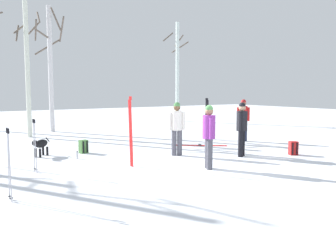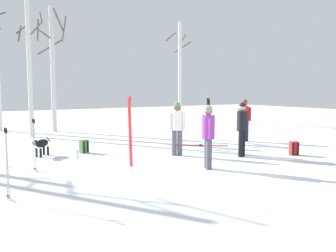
{
  "view_description": "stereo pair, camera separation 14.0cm",
  "coord_description": "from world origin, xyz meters",
  "px_view_note": "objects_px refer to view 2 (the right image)",
  "views": [
    {
      "loc": [
        -5.91,
        -7.51,
        2.13
      ],
      "look_at": [
        0.22,
        1.81,
        1.0
      ],
      "focal_mm": 39.04,
      "sensor_mm": 36.0,
      "label": 1
    },
    {
      "loc": [
        -5.8,
        -7.58,
        2.13
      ],
      "look_at": [
        0.22,
        1.81,
        1.0
      ],
      "focal_mm": 39.04,
      "sensor_mm": 36.0,
      "label": 2
    }
  ],
  "objects_px": {
    "person_3": "(208,133)",
    "backpack_0": "(84,147)",
    "dog": "(41,144)",
    "ski_pair_lying_0": "(202,145)",
    "person_1": "(242,126)",
    "ski_poles_0": "(34,144)",
    "person_2": "(245,117)",
    "backpack_1": "(294,149)",
    "ski_pair_planted_2": "(130,132)",
    "person_0": "(177,125)",
    "birch_tree_5": "(53,65)",
    "birch_tree_6": "(180,70)",
    "water_bottle_0": "(78,155)",
    "ski_poles_1": "(7,162)",
    "ski_pair_planted_0": "(208,119)",
    "birch_tree_4": "(29,66)"
  },
  "relations": [
    {
      "from": "person_3",
      "to": "birch_tree_6",
      "type": "relative_size",
      "value": 0.27
    },
    {
      "from": "person_1",
      "to": "birch_tree_5",
      "type": "bearing_deg",
      "value": 106.83
    },
    {
      "from": "ski_pair_lying_0",
      "to": "ski_poles_0",
      "type": "xyz_separation_m",
      "value": [
        -6.31,
        -1.11,
        0.72
      ]
    },
    {
      "from": "ski_pair_lying_0",
      "to": "birch_tree_6",
      "type": "distance_m",
      "value": 11.14
    },
    {
      "from": "ski_pair_planted_2",
      "to": "birch_tree_6",
      "type": "bearing_deg",
      "value": 50.13
    },
    {
      "from": "ski_pair_planted_2",
      "to": "ski_pair_lying_0",
      "type": "distance_m",
      "value": 4.44
    },
    {
      "from": "person_2",
      "to": "birch_tree_4",
      "type": "xyz_separation_m",
      "value": [
        -7.03,
        6.11,
        2.17
      ]
    },
    {
      "from": "ski_poles_1",
      "to": "backpack_1",
      "type": "relative_size",
      "value": 3.19
    },
    {
      "from": "backpack_1",
      "to": "person_1",
      "type": "bearing_deg",
      "value": 155.46
    },
    {
      "from": "backpack_0",
      "to": "person_3",
      "type": "bearing_deg",
      "value": -65.0
    },
    {
      "from": "ski_poles_0",
      "to": "backpack_1",
      "type": "relative_size",
      "value": 3.12
    },
    {
      "from": "person_3",
      "to": "ski_pair_planted_2",
      "type": "xyz_separation_m",
      "value": [
        -1.59,
        1.43,
        -0.02
      ]
    },
    {
      "from": "person_0",
      "to": "person_2",
      "type": "distance_m",
      "value": 4.28
    },
    {
      "from": "birch_tree_6",
      "to": "birch_tree_4",
      "type": "bearing_deg",
      "value": -163.07
    },
    {
      "from": "water_bottle_0",
      "to": "birch_tree_5",
      "type": "bearing_deg",
      "value": 79.44
    },
    {
      "from": "dog",
      "to": "birch_tree_6",
      "type": "bearing_deg",
      "value": 36.77
    },
    {
      "from": "ski_pair_planted_2",
      "to": "ski_poles_0",
      "type": "distance_m",
      "value": 2.5
    },
    {
      "from": "person_1",
      "to": "person_3",
      "type": "height_order",
      "value": "same"
    },
    {
      "from": "person_0",
      "to": "birch_tree_5",
      "type": "relative_size",
      "value": 0.28
    },
    {
      "from": "person_1",
      "to": "person_2",
      "type": "height_order",
      "value": "same"
    },
    {
      "from": "person_1",
      "to": "backpack_1",
      "type": "distance_m",
      "value": 1.92
    },
    {
      "from": "person_1",
      "to": "ski_poles_0",
      "type": "bearing_deg",
      "value": 167.63
    },
    {
      "from": "ski_poles_0",
      "to": "person_2",
      "type": "bearing_deg",
      "value": 7.57
    },
    {
      "from": "birch_tree_5",
      "to": "ski_pair_lying_0",
      "type": "bearing_deg",
      "value": -66.43
    },
    {
      "from": "dog",
      "to": "birch_tree_5",
      "type": "height_order",
      "value": "birch_tree_5"
    },
    {
      "from": "birch_tree_5",
      "to": "person_0",
      "type": "bearing_deg",
      "value": -80.68
    },
    {
      "from": "person_2",
      "to": "birch_tree_4",
      "type": "distance_m",
      "value": 9.56
    },
    {
      "from": "ski_poles_0",
      "to": "backpack_1",
      "type": "bearing_deg",
      "value": -15.06
    },
    {
      "from": "ski_poles_1",
      "to": "backpack_0",
      "type": "relative_size",
      "value": 3.19
    },
    {
      "from": "ski_pair_planted_2",
      "to": "backpack_0",
      "type": "distance_m",
      "value": 2.87
    },
    {
      "from": "dog",
      "to": "birch_tree_6",
      "type": "height_order",
      "value": "birch_tree_6"
    },
    {
      "from": "person_1",
      "to": "birch_tree_4",
      "type": "xyz_separation_m",
      "value": [
        -4.52,
        8.56,
        2.17
      ]
    },
    {
      "from": "backpack_1",
      "to": "water_bottle_0",
      "type": "bearing_deg",
      "value": 152.51
    },
    {
      "from": "ski_poles_0",
      "to": "ski_poles_1",
      "type": "bearing_deg",
      "value": -114.02
    },
    {
      "from": "person_0",
      "to": "ski_poles_0",
      "type": "bearing_deg",
      "value": 179.38
    },
    {
      "from": "ski_pair_planted_2",
      "to": "ski_poles_1",
      "type": "xyz_separation_m",
      "value": [
        -3.39,
        -1.53,
        -0.21
      ]
    },
    {
      "from": "person_0",
      "to": "backpack_0",
      "type": "xyz_separation_m",
      "value": [
        -2.37,
        2.07,
        -0.77
      ]
    },
    {
      "from": "ski_pair_planted_0",
      "to": "birch_tree_4",
      "type": "bearing_deg",
      "value": 142.51
    },
    {
      "from": "ski_poles_0",
      "to": "water_bottle_0",
      "type": "relative_size",
      "value": 5.7
    },
    {
      "from": "ski_pair_planted_2",
      "to": "birch_tree_5",
      "type": "height_order",
      "value": "birch_tree_5"
    },
    {
      "from": "ski_pair_planted_0",
      "to": "water_bottle_0",
      "type": "bearing_deg",
      "value": -167.69
    },
    {
      "from": "dog",
      "to": "ski_pair_planted_0",
      "type": "distance_m",
      "value": 7.04
    },
    {
      "from": "birch_tree_6",
      "to": "dog",
      "type": "bearing_deg",
      "value": -143.23
    },
    {
      "from": "person_0",
      "to": "ski_pair_planted_0",
      "type": "relative_size",
      "value": 0.98
    },
    {
      "from": "ski_pair_planted_2",
      "to": "ski_poles_1",
      "type": "distance_m",
      "value": 3.72
    },
    {
      "from": "person_2",
      "to": "backpack_0",
      "type": "distance_m",
      "value": 6.59
    },
    {
      "from": "person_1",
      "to": "dog",
      "type": "xyz_separation_m",
      "value": [
        -5.34,
        3.47,
        -0.59
      ]
    },
    {
      "from": "dog",
      "to": "ski_pair_lying_0",
      "type": "height_order",
      "value": "dog"
    },
    {
      "from": "person_3",
      "to": "backpack_0",
      "type": "relative_size",
      "value": 3.9
    },
    {
      "from": "person_1",
      "to": "ski_poles_1",
      "type": "relative_size",
      "value": 1.22
    }
  ]
}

